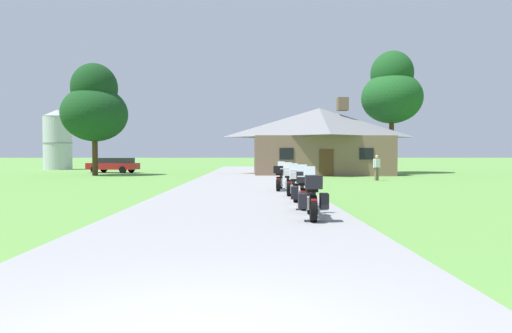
{
  "coord_description": "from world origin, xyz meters",
  "views": [
    {
      "loc": [
        0.51,
        -3.45,
        1.66
      ],
      "look_at": [
        0.77,
        17.05,
        1.13
      ],
      "focal_mm": 30.89,
      "sensor_mm": 36.0,
      "label": 1
    }
  ],
  "objects_px": {
    "motorcycle_black_third_in_row": "(295,185)",
    "tree_left_far": "(95,106)",
    "motorcycle_yellow_fourth_in_row": "(288,181)",
    "parked_red_suv_far_left": "(114,165)",
    "motorcycle_black_farthest_in_row": "(279,178)",
    "bystander_white_shirt_near_lodge": "(377,166)",
    "metal_silo_distant": "(58,140)",
    "motorcycle_green_nearest_to_camera": "(312,197)",
    "tree_right_of_lodge": "(392,91)",
    "motorcycle_blue_second_in_row": "(303,190)"
  },
  "relations": [
    {
      "from": "motorcycle_green_nearest_to_camera",
      "to": "motorcycle_black_farthest_in_row",
      "type": "height_order",
      "value": "same"
    },
    {
      "from": "tree_right_of_lodge",
      "to": "tree_left_far",
      "type": "bearing_deg",
      "value": -170.1
    },
    {
      "from": "parked_red_suv_far_left",
      "to": "bystander_white_shirt_near_lodge",
      "type": "bearing_deg",
      "value": -109.48
    },
    {
      "from": "motorcycle_blue_second_in_row",
      "to": "tree_right_of_lodge",
      "type": "bearing_deg",
      "value": 72.54
    },
    {
      "from": "motorcycle_green_nearest_to_camera",
      "to": "motorcycle_black_third_in_row",
      "type": "xyz_separation_m",
      "value": [
        0.02,
        4.49,
        0.01
      ]
    },
    {
      "from": "motorcycle_yellow_fourth_in_row",
      "to": "parked_red_suv_far_left",
      "type": "relative_size",
      "value": 0.43
    },
    {
      "from": "motorcycle_blue_second_in_row",
      "to": "parked_red_suv_far_left",
      "type": "distance_m",
      "value": 31.56
    },
    {
      "from": "motorcycle_yellow_fourth_in_row",
      "to": "metal_silo_distant",
      "type": "height_order",
      "value": "metal_silo_distant"
    },
    {
      "from": "tree_left_far",
      "to": "tree_right_of_lodge",
      "type": "bearing_deg",
      "value": 9.9
    },
    {
      "from": "motorcycle_yellow_fourth_in_row",
      "to": "tree_right_of_lodge",
      "type": "xyz_separation_m",
      "value": [
        11.51,
        22.83,
        6.97
      ]
    },
    {
      "from": "motorcycle_yellow_fourth_in_row",
      "to": "bystander_white_shirt_near_lodge",
      "type": "height_order",
      "value": "bystander_white_shirt_near_lodge"
    },
    {
      "from": "motorcycle_blue_second_in_row",
      "to": "metal_silo_distant",
      "type": "xyz_separation_m",
      "value": [
        -23.7,
        37.48,
        2.82
      ]
    },
    {
      "from": "motorcycle_black_farthest_in_row",
      "to": "tree_left_far",
      "type": "bearing_deg",
      "value": 139.87
    },
    {
      "from": "bystander_white_shirt_near_lodge",
      "to": "metal_silo_distant",
      "type": "distance_m",
      "value": 37.64
    },
    {
      "from": "motorcycle_blue_second_in_row",
      "to": "motorcycle_black_third_in_row",
      "type": "relative_size",
      "value": 1.0
    },
    {
      "from": "motorcycle_black_farthest_in_row",
      "to": "motorcycle_black_third_in_row",
      "type": "bearing_deg",
      "value": -78.39
    },
    {
      "from": "tree_left_far",
      "to": "metal_silo_distant",
      "type": "xyz_separation_m",
      "value": [
        -9.42,
        14.66,
        -2.21
      ]
    },
    {
      "from": "motorcycle_blue_second_in_row",
      "to": "metal_silo_distant",
      "type": "height_order",
      "value": "metal_silo_distant"
    },
    {
      "from": "tree_right_of_lodge",
      "to": "motorcycle_green_nearest_to_camera",
      "type": "bearing_deg",
      "value": -111.25
    },
    {
      "from": "motorcycle_black_third_in_row",
      "to": "motorcycle_black_farthest_in_row",
      "type": "relative_size",
      "value": 1.0
    },
    {
      "from": "motorcycle_blue_second_in_row",
      "to": "motorcycle_black_third_in_row",
      "type": "height_order",
      "value": "same"
    },
    {
      "from": "motorcycle_blue_second_in_row",
      "to": "motorcycle_black_third_in_row",
      "type": "bearing_deg",
      "value": 95.89
    },
    {
      "from": "motorcycle_green_nearest_to_camera",
      "to": "motorcycle_blue_second_in_row",
      "type": "distance_m",
      "value": 2.27
    },
    {
      "from": "motorcycle_black_farthest_in_row",
      "to": "metal_silo_distant",
      "type": "bearing_deg",
      "value": 136.05
    },
    {
      "from": "motorcycle_green_nearest_to_camera",
      "to": "motorcycle_black_third_in_row",
      "type": "distance_m",
      "value": 4.49
    },
    {
      "from": "parked_red_suv_far_left",
      "to": "motorcycle_blue_second_in_row",
      "type": "bearing_deg",
      "value": -141.23
    },
    {
      "from": "bystander_white_shirt_near_lodge",
      "to": "parked_red_suv_far_left",
      "type": "height_order",
      "value": "bystander_white_shirt_near_lodge"
    },
    {
      "from": "bystander_white_shirt_near_lodge",
      "to": "tree_right_of_lodge",
      "type": "bearing_deg",
      "value": 45.2
    },
    {
      "from": "tree_left_far",
      "to": "motorcycle_yellow_fourth_in_row",
      "type": "bearing_deg",
      "value": -52.19
    },
    {
      "from": "motorcycle_yellow_fourth_in_row",
      "to": "tree_right_of_lodge",
      "type": "height_order",
      "value": "tree_right_of_lodge"
    },
    {
      "from": "motorcycle_black_third_in_row",
      "to": "tree_left_far",
      "type": "height_order",
      "value": "tree_left_far"
    },
    {
      "from": "motorcycle_green_nearest_to_camera",
      "to": "metal_silo_distant",
      "type": "height_order",
      "value": "metal_silo_distant"
    },
    {
      "from": "tree_left_far",
      "to": "tree_right_of_lodge",
      "type": "relative_size",
      "value": 0.81
    },
    {
      "from": "tree_right_of_lodge",
      "to": "motorcycle_black_third_in_row",
      "type": "bearing_deg",
      "value": -114.59
    },
    {
      "from": "motorcycle_green_nearest_to_camera",
      "to": "motorcycle_black_third_in_row",
      "type": "relative_size",
      "value": 1.0
    },
    {
      "from": "motorcycle_green_nearest_to_camera",
      "to": "tree_right_of_lodge",
      "type": "xyz_separation_m",
      "value": [
        11.5,
        29.58,
        6.98
      ]
    },
    {
      "from": "motorcycle_blue_second_in_row",
      "to": "motorcycle_black_farthest_in_row",
      "type": "relative_size",
      "value": 1.0
    },
    {
      "from": "motorcycle_black_farthest_in_row",
      "to": "metal_silo_distant",
      "type": "relative_size",
      "value": 0.3
    },
    {
      "from": "motorcycle_black_third_in_row",
      "to": "motorcycle_yellow_fourth_in_row",
      "type": "height_order",
      "value": "same"
    },
    {
      "from": "motorcycle_black_farthest_in_row",
      "to": "tree_right_of_lodge",
      "type": "distance_m",
      "value": 24.63
    },
    {
      "from": "motorcycle_black_third_in_row",
      "to": "tree_right_of_lodge",
      "type": "relative_size",
      "value": 0.19
    },
    {
      "from": "metal_silo_distant",
      "to": "motorcycle_green_nearest_to_camera",
      "type": "bearing_deg",
      "value": -59.24
    },
    {
      "from": "motorcycle_black_third_in_row",
      "to": "motorcycle_yellow_fourth_in_row",
      "type": "relative_size",
      "value": 1.0
    },
    {
      "from": "motorcycle_blue_second_in_row",
      "to": "tree_left_far",
      "type": "distance_m",
      "value": 27.38
    },
    {
      "from": "motorcycle_green_nearest_to_camera",
      "to": "metal_silo_distant",
      "type": "distance_m",
      "value": 46.34
    },
    {
      "from": "motorcycle_black_farthest_in_row",
      "to": "parked_red_suv_far_left",
      "type": "xyz_separation_m",
      "value": [
        -14.15,
        21.29,
        0.16
      ]
    },
    {
      "from": "motorcycle_green_nearest_to_camera",
      "to": "tree_left_far",
      "type": "height_order",
      "value": "tree_left_far"
    },
    {
      "from": "motorcycle_green_nearest_to_camera",
      "to": "tree_right_of_lodge",
      "type": "bearing_deg",
      "value": 72.6
    },
    {
      "from": "tree_right_of_lodge",
      "to": "bystander_white_shirt_near_lodge",
      "type": "bearing_deg",
      "value": -111.88
    },
    {
      "from": "motorcycle_black_third_in_row",
      "to": "motorcycle_black_farthest_in_row",
      "type": "xyz_separation_m",
      "value": [
        -0.23,
        4.58,
        0.0
      ]
    }
  ]
}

